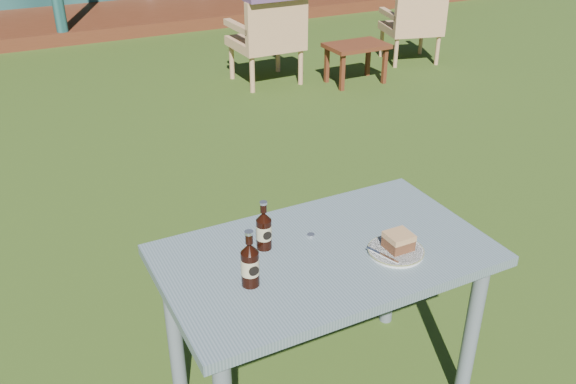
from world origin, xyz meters
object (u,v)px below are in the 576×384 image
cafe_table (325,273)px  cola_bottle_far (250,264)px  plate (396,251)px  armchair_left (269,36)px  armchair_right (414,23)px  cola_bottle_near (264,230)px  side_table (356,50)px  cake_slice (399,241)px

cafe_table → cola_bottle_far: cola_bottle_far is taller
plate → armchair_left: size_ratio=0.24×
plate → armchair_right: size_ratio=0.26×
cola_bottle_near → side_table: 4.25m
cake_slice → side_table: 4.21m
armchair_left → cola_bottle_far: bearing=-116.3°
cafe_table → side_table: size_ratio=2.00×
armchair_right → armchair_left: bearing=178.9°
plate → cola_bottle_near: size_ratio=1.06×
plate → cake_slice: (0.01, 0.00, 0.04)m
cola_bottle_near → armchair_right: cola_bottle_near is taller
cafe_table → cola_bottle_far: 0.38m
cola_bottle_near → cola_bottle_far: 0.23m
cafe_table → plate: (0.22, -0.13, 0.11)m
cafe_table → armchair_right: armchair_right is taller
armchair_right → cola_bottle_far: bearing=-133.5°
cafe_table → cola_bottle_near: cola_bottle_near is taller
cake_slice → armchair_left: armchair_left is taller
cola_bottle_near → side_table: bearing=52.4°
cafe_table → cake_slice: bearing=-28.1°
armchair_left → armchair_right: size_ratio=1.10×
armchair_left → armchair_right: armchair_left is taller
plate → side_table: plate is taller
cake_slice → armchair_right: size_ratio=0.12×
armchair_left → armchair_right: (1.75, -0.03, -0.05)m
cafe_table → cola_bottle_near: (-0.19, 0.12, 0.18)m
cafe_table → cola_bottle_far: bearing=-169.5°
cola_bottle_near → cola_bottle_far: (-0.14, -0.18, 0.01)m
cafe_table → cake_slice: cake_slice is taller
cake_slice → cola_bottle_near: (-0.42, 0.24, 0.03)m
armchair_left → plate: bearing=-109.2°
cafe_table → armchair_left: size_ratio=1.40×
cola_bottle_far → armchair_right: bearing=46.5°
armchair_right → cola_bottle_near: bearing=-133.8°
side_table → cafe_table: bearing=-124.6°
cafe_table → cake_slice: (0.23, -0.12, 0.15)m
cola_bottle_far → armchair_right: (3.68, 3.87, -0.36)m
plate → cake_slice: bearing=19.3°
armchair_left → side_table: armchair_left is taller
cafe_table → cola_bottle_far: (-0.32, -0.06, 0.18)m
cake_slice → cola_bottle_far: bearing=173.5°
plate → cake_slice: cake_slice is taller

